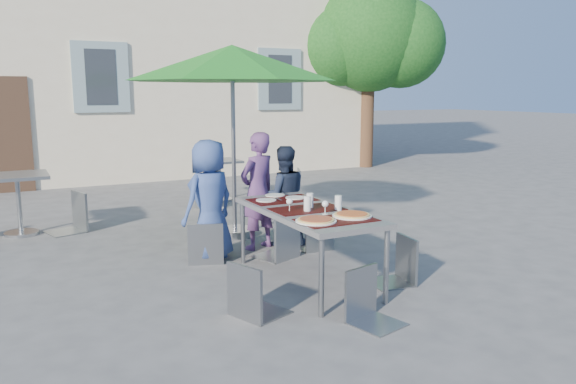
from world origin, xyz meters
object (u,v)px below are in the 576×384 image
child_1 (258,191)px  chair_1 (281,211)px  chair_3 (252,257)px  patio_umbrella (232,65)px  pizza_near_right (352,215)px  bg_chair_r_1 (293,166)px  bg_chair_l_1 (207,180)px  pizza_near_left (316,220)px  cafe_table_1 (219,173)px  cafe_table_0 (18,191)px  child_2 (283,196)px  chair_0 (205,218)px  chair_4 (399,232)px  child_0 (210,200)px  chair_2 (317,210)px  chair_5 (370,264)px  bg_chair_r_0 (71,188)px  dining_table (307,214)px

child_1 → chair_1: (0.05, -0.52, -0.15)m
chair_3 → patio_umbrella: size_ratio=0.34×
pizza_near_right → bg_chair_r_1: (1.76, 4.56, -0.17)m
patio_umbrella → bg_chair_l_1: bearing=82.4°
pizza_near_left → bg_chair_r_1: bg_chair_r_1 is taller
cafe_table_1 → cafe_table_0: bearing=-161.3°
pizza_near_right → child_1: size_ratio=0.26×
child_2 → chair_0: size_ratio=1.41×
child_1 → chair_4: size_ratio=1.60×
child_0 → patio_umbrella: (0.64, 0.86, 1.56)m
chair_3 → child_0: bearing=82.1°
bg_chair_l_1 → chair_2: bearing=-82.4°
chair_1 → chair_5: (-0.15, -1.96, -0.06)m
child_0 → chair_0: bearing=25.0°
chair_1 → chair_5: size_ratio=1.12×
chair_0 → bg_chair_r_0: bg_chair_r_0 is taller
child_0 → cafe_table_0: (-1.91, 2.23, -0.10)m
dining_table → chair_4: size_ratio=2.07×
cafe_table_0 → bg_chair_r_0: bearing=-8.4°
child_2 → cafe_table_0: (-2.93, 2.06, -0.03)m
pizza_near_left → pizza_near_right: 0.41m
chair_0 → chair_4: (1.51, -1.53, 0.00)m
chair_0 → chair_5: chair_0 is taller
pizza_near_left → chair_0: bearing=107.2°
chair_0 → chair_1: chair_1 is taller
cafe_table_0 → bg_chair_r_1: size_ratio=0.81×
chair_2 → bg_chair_r_1: 3.37m
child_1 → cafe_table_1: 3.23m
bg_chair_r_0 → child_2: bearing=-40.7°
chair_1 → pizza_near_right: bearing=-86.2°
chair_5 → bg_chair_r_0: bearing=112.4°
dining_table → chair_1: chair_1 is taller
chair_3 → patio_umbrella: (0.89, 2.64, 1.72)m
dining_table → chair_0: bearing=123.2°
child_0 → chair_0: size_ratio=1.56×
dining_table → chair_1: (0.12, 0.83, -0.13)m
chair_3 → chair_4: size_ratio=1.02×
chair_5 → bg_chair_r_1: size_ratio=0.85×
pizza_near_right → cafe_table_1: (0.52, 5.01, -0.28)m
chair_0 → chair_3: 1.69m
child_0 → chair_3: (-0.25, -1.78, -0.16)m
chair_4 → cafe_table_1: 4.96m
pizza_near_right → chair_4: 0.65m
pizza_near_left → cafe_table_1: pizza_near_left is taller
dining_table → bg_chair_l_1: bearing=85.9°
pizza_near_right → patio_umbrella: (-0.17, 2.54, 1.48)m
cafe_table_0 → chair_2: bearing=-37.6°
child_2 → chair_1: (-0.30, -0.52, -0.06)m
chair_1 → bg_chair_l_1: chair_1 is taller
patio_umbrella → chair_1: bearing=-86.0°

